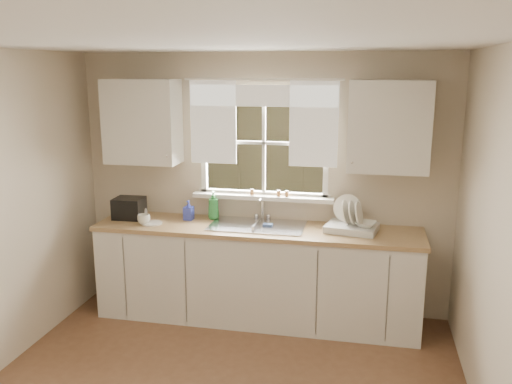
% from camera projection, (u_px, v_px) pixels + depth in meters
% --- Properties ---
extents(room_walls, '(3.62, 4.02, 2.50)m').
position_uv_depth(room_walls, '(198.00, 255.00, 3.28)').
color(room_walls, beige).
rests_on(room_walls, ground).
extents(ceiling, '(3.60, 4.00, 0.02)m').
position_uv_depth(ceiling, '(196.00, 40.00, 3.07)').
color(ceiling, silver).
rests_on(ceiling, room_walls).
extents(window, '(1.38, 0.16, 1.06)m').
position_uv_depth(window, '(263.00, 160.00, 5.20)').
color(window, white).
rests_on(window, room_walls).
extents(curtains, '(1.50, 0.03, 0.81)m').
position_uv_depth(curtains, '(263.00, 114.00, 5.05)').
color(curtains, white).
rests_on(curtains, room_walls).
extents(base_cabinets, '(3.00, 0.62, 0.87)m').
position_uv_depth(base_cabinets, '(257.00, 275.00, 5.13)').
color(base_cabinets, silver).
rests_on(base_cabinets, ground).
extents(countertop, '(3.04, 0.65, 0.04)m').
position_uv_depth(countertop, '(257.00, 229.00, 5.03)').
color(countertop, '#A78353').
rests_on(countertop, base_cabinets).
extents(upper_cabinet_left, '(0.70, 0.33, 0.80)m').
position_uv_depth(upper_cabinet_left, '(142.00, 122.00, 5.18)').
color(upper_cabinet_left, silver).
rests_on(upper_cabinet_left, room_walls).
extents(upper_cabinet_right, '(0.70, 0.33, 0.80)m').
position_uv_depth(upper_cabinet_right, '(389.00, 127.00, 4.72)').
color(upper_cabinet_right, silver).
rests_on(upper_cabinet_right, room_walls).
extents(wall_outlet, '(0.08, 0.01, 0.12)m').
position_uv_depth(wall_outlet, '(355.00, 206.00, 5.10)').
color(wall_outlet, beige).
rests_on(wall_outlet, room_walls).
extents(sill_jars, '(0.38, 0.04, 0.06)m').
position_uv_depth(sill_jars, '(272.00, 193.00, 5.19)').
color(sill_jars, brown).
rests_on(sill_jars, window).
extents(backyard, '(20.00, 10.00, 6.13)m').
position_uv_depth(backyard, '(354.00, 12.00, 10.77)').
color(backyard, '#335421').
rests_on(backyard, ground).
extents(sink, '(0.88, 0.52, 0.40)m').
position_uv_depth(sink, '(257.00, 233.00, 5.07)').
color(sink, '#B7B7BC').
rests_on(sink, countertop).
extents(dish_rack, '(0.50, 0.42, 0.31)m').
position_uv_depth(dish_rack, '(352.00, 224.00, 4.89)').
color(dish_rack, silver).
rests_on(dish_rack, countertop).
extents(bowl, '(0.23, 0.23, 0.05)m').
position_uv_depth(bowl, '(366.00, 224.00, 4.82)').
color(bowl, silver).
rests_on(bowl, dish_rack).
extents(soap_bottle_a, '(0.13, 0.13, 0.28)m').
position_uv_depth(soap_bottle_a, '(213.00, 205.00, 5.27)').
color(soap_bottle_a, '#297F38').
rests_on(soap_bottle_a, countertop).
extents(soap_bottle_b, '(0.09, 0.09, 0.19)m').
position_uv_depth(soap_bottle_b, '(189.00, 210.00, 5.25)').
color(soap_bottle_b, '#2F3CB1').
rests_on(soap_bottle_b, countertop).
extents(soap_bottle_c, '(0.15, 0.15, 0.15)m').
position_uv_depth(soap_bottle_c, '(141.00, 209.00, 5.37)').
color(soap_bottle_c, beige).
rests_on(soap_bottle_c, countertop).
extents(saucer, '(0.19, 0.19, 0.01)m').
position_uv_depth(saucer, '(152.00, 223.00, 5.12)').
color(saucer, silver).
rests_on(saucer, countertop).
extents(cup, '(0.16, 0.16, 0.09)m').
position_uv_depth(cup, '(144.00, 219.00, 5.11)').
color(cup, silver).
rests_on(cup, countertop).
extents(black_appliance, '(0.29, 0.25, 0.20)m').
position_uv_depth(black_appliance, '(129.00, 208.00, 5.30)').
color(black_appliance, black).
rests_on(black_appliance, countertop).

